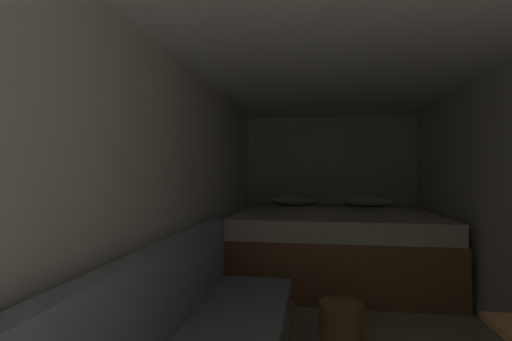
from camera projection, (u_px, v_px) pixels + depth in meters
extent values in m
cube|color=silver|center=(330.00, 188.00, 5.05)|extent=(2.37, 0.05, 1.95)
cube|color=silver|center=(183.00, 203.00, 2.63)|extent=(0.05, 5.22, 1.95)
cube|color=white|center=(348.00, 56.00, 2.45)|extent=(2.37, 5.22, 0.05)
cube|color=olive|center=(334.00, 254.00, 4.09)|extent=(2.15, 1.80, 0.56)
cube|color=beige|center=(334.00, 220.00, 4.09)|extent=(2.11, 1.76, 0.20)
ellipsoid|color=white|center=(294.00, 200.00, 4.83)|extent=(0.60, 0.34, 0.14)
ellipsoid|color=white|center=(369.00, 201.00, 4.69)|extent=(0.60, 0.34, 0.14)
cube|color=#8C93A8|center=(147.00, 301.00, 1.82)|extent=(0.12, 2.71, 0.50)
cylinder|color=olive|center=(341.00, 320.00, 2.64)|extent=(0.31, 0.31, 0.26)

